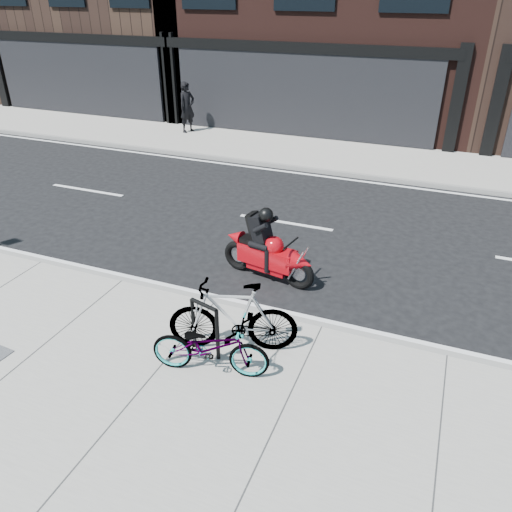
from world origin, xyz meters
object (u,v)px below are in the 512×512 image
at_px(bicycle_front, 210,347).
at_px(bicycle_rear, 233,317).
at_px(bike_rack, 205,324).
at_px(pedestrian, 187,107).
at_px(motorcycle, 271,252).

height_order(bicycle_front, bicycle_rear, bicycle_rear).
bearing_deg(bike_rack, pedestrian, 119.70).
height_order(bike_rack, bicycle_front, bike_rack).
relative_size(bicycle_rear, pedestrian, 1.06).
distance_m(bike_rack, motorcycle, 2.64).
bearing_deg(pedestrian, bicycle_rear, -126.34).
relative_size(bicycle_rear, motorcycle, 0.98).
distance_m(bicycle_rear, motorcycle, 2.41).
distance_m(bicycle_front, motorcycle, 3.01).
bearing_deg(pedestrian, motorcycle, -121.09).
xyz_separation_m(bike_rack, motorcycle, (0.10, 2.64, -0.05)).
bearing_deg(bicycle_front, bike_rack, 23.90).
relative_size(bike_rack, motorcycle, 0.45).
distance_m(bike_rack, pedestrian, 13.50).
relative_size(bike_rack, bicycle_front, 0.53).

